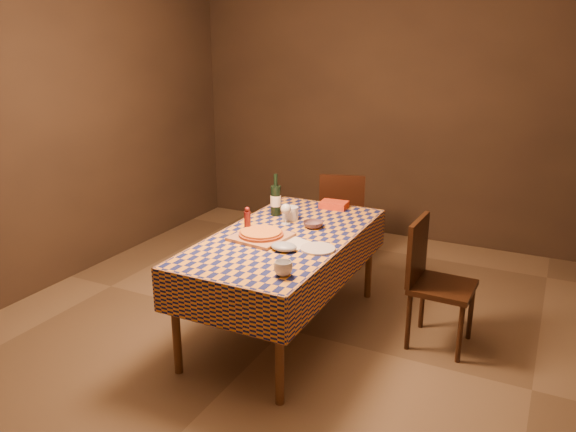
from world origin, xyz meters
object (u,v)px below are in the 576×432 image
at_px(bowl, 313,225).
at_px(white_plate, 318,249).
at_px(wine_bottle, 276,200).
at_px(chair_far, 342,214).
at_px(pizza, 261,233).
at_px(chair_right, 432,276).
at_px(dining_table, 285,245).
at_px(cutting_board, 261,237).

height_order(bowl, white_plate, bowl).
height_order(wine_bottle, chair_far, wine_bottle).
height_order(pizza, chair_right, chair_right).
relative_size(dining_table, pizza, 5.32).
distance_m(bowl, chair_right, 0.94).
distance_m(dining_table, white_plate, 0.38).
relative_size(bowl, chair_right, 0.16).
relative_size(bowl, chair_far, 0.16).
bearing_deg(wine_bottle, white_plate, -42.55).
height_order(dining_table, wine_bottle, wine_bottle).
bearing_deg(white_plate, chair_right, 35.17).
bearing_deg(bowl, chair_right, 4.56).
relative_size(wine_bottle, chair_far, 0.36).
height_order(cutting_board, chair_right, chair_right).
distance_m(dining_table, wine_bottle, 0.53).
xyz_separation_m(dining_table, cutting_board, (-0.12, -0.14, 0.09)).
bearing_deg(wine_bottle, pizza, -73.30).
relative_size(wine_bottle, white_plate, 1.43).
xyz_separation_m(cutting_board, wine_bottle, (-0.16, 0.54, 0.12)).
bearing_deg(dining_table, bowl, 64.47).
xyz_separation_m(cutting_board, bowl, (0.24, 0.38, 0.01)).
xyz_separation_m(bowl, white_plate, (0.22, -0.41, -0.02)).
bearing_deg(dining_table, white_plate, -26.48).
xyz_separation_m(dining_table, white_plate, (0.33, -0.17, 0.08)).
bearing_deg(bowl, chair_far, 100.04).
relative_size(pizza, bowl, 2.28).
distance_m(cutting_board, pizza, 0.03).
relative_size(pizza, chair_far, 0.37).
distance_m(cutting_board, wine_bottle, 0.57).
xyz_separation_m(dining_table, wine_bottle, (-0.28, 0.40, 0.20)).
bearing_deg(cutting_board, pizza, 116.57).
distance_m(cutting_board, bowl, 0.45).
xyz_separation_m(white_plate, chair_far, (-0.42, 1.57, -0.25)).
bearing_deg(chair_right, pizza, -158.11).
distance_m(cutting_board, chair_far, 1.57).
bearing_deg(chair_right, bowl, -175.44).
xyz_separation_m(pizza, wine_bottle, (-0.16, 0.54, 0.09)).
relative_size(cutting_board, wine_bottle, 1.08).
xyz_separation_m(cutting_board, pizza, (-0.00, 0.00, 0.03)).
distance_m(wine_bottle, chair_right, 1.35).
bearing_deg(pizza, white_plate, -3.11).
distance_m(cutting_board, chair_right, 1.25).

